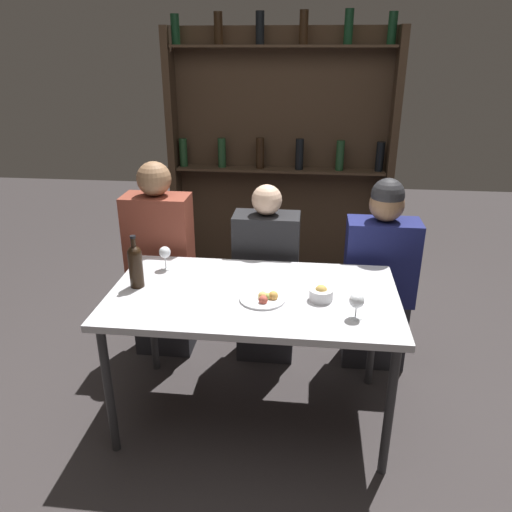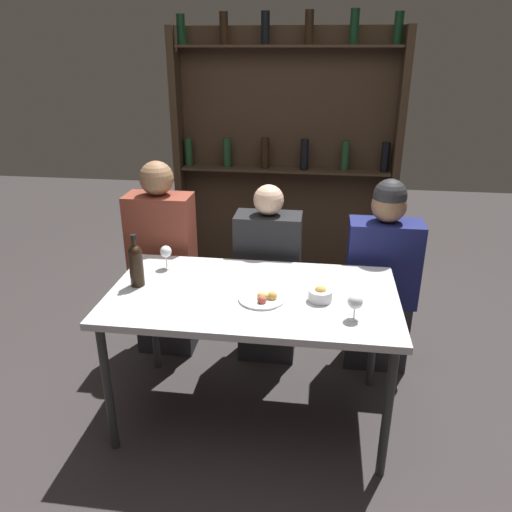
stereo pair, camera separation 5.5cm
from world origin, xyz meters
name	(u,v)px [view 2 (the right image)]	position (x,y,z in m)	size (l,w,h in m)	color
ground_plane	(253,412)	(0.00, 0.00, 0.00)	(10.00, 10.00, 0.00)	#332D2D
dining_table	(253,303)	(0.00, 0.00, 0.70)	(1.46, 0.82, 0.76)	silver
wine_rack_wall	(285,150)	(0.00, 1.99, 1.11)	(1.89, 0.21, 2.18)	#38281C
wine_bottle	(136,263)	(-0.61, 0.01, 0.89)	(0.07, 0.07, 0.28)	black
wine_glass_0	(166,252)	(-0.52, 0.24, 0.86)	(0.06, 0.06, 0.13)	silver
wine_glass_1	(355,302)	(0.50, -0.20, 0.85)	(0.07, 0.07, 0.12)	silver
food_plate_0	(263,298)	(0.06, -0.08, 0.78)	(0.23, 0.23, 0.05)	white
snack_bowl	(320,294)	(0.34, -0.04, 0.80)	(0.12, 0.12, 0.08)	white
seated_person_left	(163,266)	(-0.67, 0.59, 0.61)	(0.41, 0.22, 1.29)	#26262B
seated_person_center	(268,281)	(0.01, 0.59, 0.54)	(0.40, 0.22, 1.17)	#26262B
seated_person_right	(381,281)	(0.71, 0.59, 0.59)	(0.43, 0.22, 1.23)	#26262B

